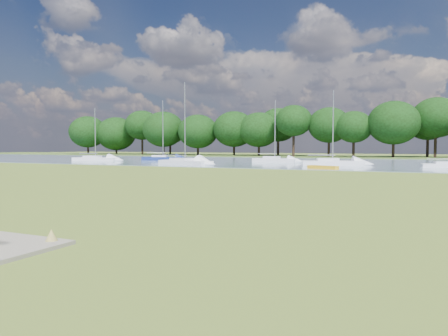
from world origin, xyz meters
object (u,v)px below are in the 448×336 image
at_px(sailboat_7, 95,158).
at_px(sailboat_8, 332,161).
at_px(sailboat_5, 274,159).
at_px(sailboat_3, 448,164).
at_px(sailboat_6, 185,161).
at_px(sailboat_1, 163,157).
at_px(kayak, 323,167).

distance_m(sailboat_7, sailboat_8, 36.09).
distance_m(sailboat_5, sailboat_7, 27.56).
bearing_deg(sailboat_5, sailboat_3, -14.32).
bearing_deg(sailboat_5, sailboat_8, -31.94).
bearing_deg(sailboat_6, sailboat_5, 73.20).
bearing_deg(sailboat_7, sailboat_5, 3.68).
distance_m(sailboat_1, sailboat_6, 15.76).
xyz_separation_m(sailboat_1, sailboat_7, (-8.16, -6.37, -0.05)).
relative_size(kayak, sailboat_7, 0.41).
relative_size(sailboat_1, sailboat_7, 1.17).
bearing_deg(sailboat_3, sailboat_5, 151.24).
xyz_separation_m(sailboat_6, sailboat_7, (-18.90, 5.15, -0.01)).
distance_m(sailboat_1, sailboat_7, 10.35).
xyz_separation_m(kayak, sailboat_7, (-36.76, 7.82, 0.31)).
relative_size(sailboat_6, sailboat_7, 1.26).
relative_size(sailboat_1, sailboat_5, 1.09).
bearing_deg(sailboat_5, sailboat_1, -177.35).
bearing_deg(sailboat_7, sailboat_8, -9.67).
bearing_deg(kayak, sailboat_7, -169.39).
relative_size(sailboat_5, sailboat_6, 0.85).
height_order(sailboat_1, sailboat_3, sailboat_1).
xyz_separation_m(sailboat_3, sailboat_8, (-12.38, 0.11, 0.12)).
xyz_separation_m(sailboat_6, sailboat_8, (17.19, 5.39, 0.03)).
bearing_deg(sailboat_6, sailboat_1, 150.15).
bearing_deg(sailboat_5, sailboat_6, -121.81).
bearing_deg(kayak, sailboat_6, -165.88).
xyz_separation_m(kayak, sailboat_6, (-17.86, 2.67, 0.32)).
relative_size(sailboat_6, sailboat_8, 1.14).
distance_m(sailboat_3, sailboat_6, 30.03).
bearing_deg(sailboat_7, sailboat_6, -25.29).
height_order(sailboat_1, sailboat_6, sailboat_6).
xyz_separation_m(sailboat_1, sailboat_8, (27.93, -6.14, -0.00)).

